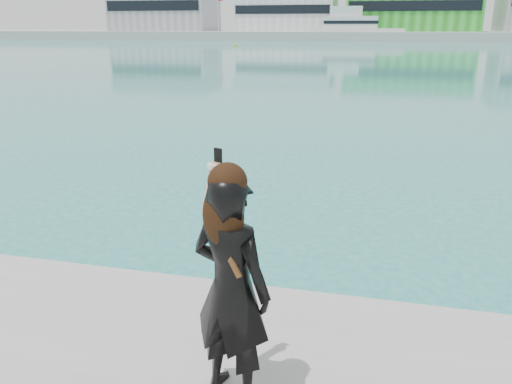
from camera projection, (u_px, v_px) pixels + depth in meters
far_quay at (375, 35)px, 124.02m from camera, size 320.00×40.00×2.00m
warehouse_grey_left at (165, 8)px, 132.24m from camera, size 26.52×16.36×11.50m
warehouse_white at (287, 11)px, 125.22m from camera, size 24.48×15.35×9.50m
warehouse_green at (412, 8)px, 118.39m from camera, size 30.60×16.36×10.50m
flagpole_left at (218, 12)px, 122.39m from camera, size 1.28×0.16×8.00m
flagpole_right at (480, 10)px, 109.05m from camera, size 1.28×0.16×8.00m
motor_yacht at (353, 28)px, 109.71m from camera, size 20.59×5.79×9.60m
buoy_far at (235, 46)px, 84.56m from camera, size 0.50×0.50×0.50m
woman at (231, 283)px, 3.29m from camera, size 0.68×0.56×1.71m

